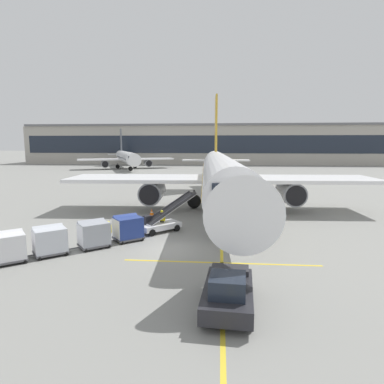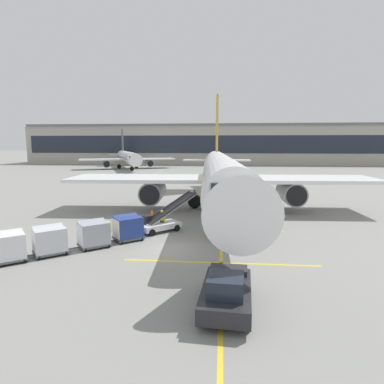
# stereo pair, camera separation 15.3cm
# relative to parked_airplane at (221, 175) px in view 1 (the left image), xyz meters

# --- Properties ---
(ground_plane) EXTENTS (600.00, 600.00, 0.00)m
(ground_plane) POSITION_rel_parked_airplane_xyz_m (-3.36, -13.80, -3.88)
(ground_plane) COLOR gray
(parked_airplane) EXTENTS (32.78, 42.80, 14.55)m
(parked_airplane) POSITION_rel_parked_airplane_xyz_m (0.00, 0.00, 0.00)
(parked_airplane) COLOR white
(parked_airplane) RESTS_ON ground
(belt_loader) EXTENTS (4.69, 4.53, 3.08)m
(belt_loader) POSITION_rel_parked_airplane_xyz_m (-4.83, -9.23, -3.01)
(belt_loader) COLOR silver
(belt_loader) RESTS_ON ground
(baggage_cart_lead) EXTENTS (2.62, 2.50, 1.91)m
(baggage_cart_lead) POSITION_rel_parked_airplane_xyz_m (-6.91, -12.00, -2.89)
(baggage_cart_lead) COLOR #515156
(baggage_cart_lead) RESTS_ON ground
(baggage_cart_second) EXTENTS (2.62, 2.50, 1.91)m
(baggage_cart_second) POSITION_rel_parked_airplane_xyz_m (-8.81, -13.84, -2.89)
(baggage_cart_second) COLOR #515156
(baggage_cart_second) RESTS_ON ground
(baggage_cart_third) EXTENTS (2.62, 2.50, 1.91)m
(baggage_cart_third) POSITION_rel_parked_airplane_xyz_m (-11.05, -15.60, -2.89)
(baggage_cart_third) COLOR #515156
(baggage_cart_third) RESTS_ON ground
(baggage_cart_fourth) EXTENTS (2.62, 2.50, 1.91)m
(baggage_cart_fourth) POSITION_rel_parked_airplane_xyz_m (-12.90, -17.17, -2.89)
(baggage_cart_fourth) COLOR #515156
(baggage_cart_fourth) RESTS_ON ground
(pushback_tug) EXTENTS (2.41, 4.54, 1.83)m
(pushback_tug) POSITION_rel_parked_airplane_xyz_m (0.31, -21.74, -3.06)
(pushback_tug) COLOR #232328
(pushback_tug) RESTS_ON ground
(ground_crew_by_loader) EXTENTS (0.57, 0.29, 1.74)m
(ground_crew_by_loader) POSITION_rel_parked_airplane_xyz_m (-4.86, -9.09, -2.89)
(ground_crew_by_loader) COLOR black
(ground_crew_by_loader) RESTS_ON ground
(ground_crew_by_carts) EXTENTS (0.39, 0.51, 1.74)m
(ground_crew_by_carts) POSITION_rel_parked_airplane_xyz_m (-7.98, -13.19, -2.89)
(ground_crew_by_carts) COLOR #333847
(ground_crew_by_carts) RESTS_ON ground
(safety_cone_engine_keepout) EXTENTS (0.67, 0.67, 0.75)m
(safety_cone_engine_keepout) POSITION_rel_parked_airplane_xyz_m (-6.83, -3.77, -3.52)
(safety_cone_engine_keepout) COLOR black
(safety_cone_engine_keepout) RESTS_ON ground
(apron_guidance_line_lead_in) EXTENTS (0.20, 110.00, 0.01)m
(apron_guidance_line_lead_in) POSITION_rel_parked_airplane_xyz_m (0.07, -0.74, -3.88)
(apron_guidance_line_lead_in) COLOR yellow
(apron_guidance_line_lead_in) RESTS_ON ground
(apron_guidance_line_stop_bar) EXTENTS (12.00, 0.20, 0.01)m
(apron_guidance_line_stop_bar) POSITION_rel_parked_airplane_xyz_m (0.04, -16.11, -3.88)
(apron_guidance_line_stop_bar) COLOR yellow
(apron_guidance_line_stop_bar) RESTS_ON ground
(terminal_building) EXTENTS (129.32, 19.12, 13.89)m
(terminal_building) POSITION_rel_parked_airplane_xyz_m (-4.65, 85.39, 3.01)
(terminal_building) COLOR #A8A399
(terminal_building) RESTS_ON ground
(distant_airplane) EXTENTS (26.80, 33.86, 11.96)m
(distant_airplane) POSITION_rel_parked_airplane_xyz_m (-27.03, 57.35, -0.72)
(distant_airplane) COLOR white
(distant_airplane) RESTS_ON ground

